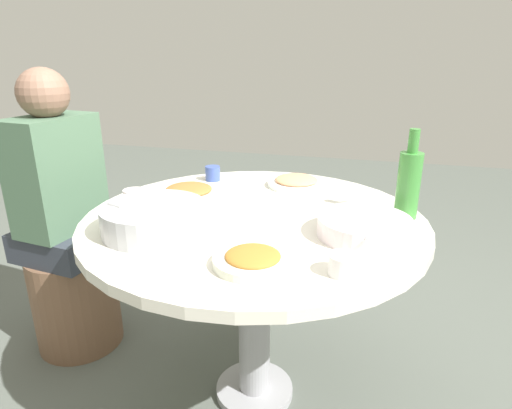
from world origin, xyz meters
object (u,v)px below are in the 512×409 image
object	(u,v)px
dish_tofu_braise	(253,259)
tea_cup_side	(213,173)
tea_cup_near	(134,199)
tea_cup_far	(344,265)
dish_shrimp	(296,182)
dish_stirfry	(189,192)
round_dining_table	(254,246)
stool_for_diner_left	(76,298)
green_bottle	(409,183)
rice_bowl	(154,218)
soup_bowl	(364,227)
diner_left	(58,182)

from	to	relation	value
dish_tofu_braise	tea_cup_side	xyz separation A→B (m)	(0.69, 0.37, 0.01)
tea_cup_near	tea_cup_side	xyz separation A→B (m)	(0.39, -0.14, -0.00)
dish_tofu_braise	tea_cup_far	distance (m)	0.23
dish_shrimp	dish_stirfry	world-z (taller)	dish_stirfry
round_dining_table	stool_for_diner_left	distance (m)	0.95
dish_shrimp	tea_cup_near	distance (m)	0.64
dish_shrimp	tea_cup_far	distance (m)	0.74
round_dining_table	tea_cup_side	distance (m)	0.47
dish_shrimp	green_bottle	size ratio (longest dim) A/B	0.80
green_bottle	stool_for_diner_left	world-z (taller)	green_bottle
rice_bowl	green_bottle	distance (m)	0.81
rice_bowl	round_dining_table	bearing A→B (deg)	-51.07
tea_cup_far	tea_cup_near	bearing A→B (deg)	68.34
round_dining_table	tea_cup_far	xyz separation A→B (m)	(-0.33, -0.32, 0.14)
soup_bowl	tea_cup_side	xyz separation A→B (m)	(0.43, 0.63, 0.00)
dish_tofu_braise	green_bottle	world-z (taller)	green_bottle
dish_shrimp	tea_cup_far	size ratio (longest dim) A/B	3.10
rice_bowl	tea_cup_far	world-z (taller)	rice_bowl
dish_tofu_braise	stool_for_diner_left	distance (m)	1.17
dish_stirfry	stool_for_diner_left	size ratio (longest dim) A/B	0.52
dish_stirfry	diner_left	xyz separation A→B (m)	(-0.02, 0.56, -0.00)
dish_stirfry	tea_cup_side	size ratio (longest dim) A/B	3.66
tea_cup_near	diner_left	distance (m)	0.45
dish_shrimp	diner_left	xyz separation A→B (m)	(-0.26, 0.92, 0.00)
round_dining_table	tea_cup_near	size ratio (longest dim) A/B	15.74
diner_left	round_dining_table	bearing A→B (deg)	-97.02
soup_bowl	tea_cup_far	size ratio (longest dim) A/B	4.01
diner_left	dish_stirfry	bearing A→B (deg)	-88.06
rice_bowl	diner_left	bearing A→B (deg)	62.38
round_dining_table	green_bottle	world-z (taller)	green_bottle
round_dining_table	tea_cup_far	world-z (taller)	tea_cup_far
tea_cup_far	stool_for_diner_left	bearing A→B (deg)	69.61
soup_bowl	tea_cup_near	size ratio (longest dim) A/B	4.22
dish_stirfry	tea_cup_far	xyz separation A→B (m)	(-0.45, -0.60, 0.01)
dish_shrimp	tea_cup_side	xyz separation A→B (m)	(-0.01, 0.35, 0.01)
tea_cup_far	dish_stirfry	bearing A→B (deg)	53.20
rice_bowl	soup_bowl	distance (m)	0.62
dish_tofu_braise	green_bottle	distance (m)	0.61
tea_cup_near	dish_tofu_braise	bearing A→B (deg)	-120.75
round_dining_table	dish_shrimp	world-z (taller)	dish_shrimp
tea_cup_near	dish_stirfry	bearing A→B (deg)	-40.34
tea_cup_far	tea_cup_side	xyz separation A→B (m)	(0.68, 0.59, 0.00)
round_dining_table	soup_bowl	distance (m)	0.39
tea_cup_near	tea_cup_side	bearing A→B (deg)	-20.31
dish_stirfry	stool_for_diner_left	xyz separation A→B (m)	(-0.02, 0.56, -0.54)
tea_cup_far	round_dining_table	bearing A→B (deg)	43.94
round_dining_table	tea_cup_far	size ratio (longest dim) A/B	14.98
rice_bowl	dish_shrimp	size ratio (longest dim) A/B	1.35
stool_for_diner_left	dish_tofu_braise	bearing A→B (deg)	-115.34
tea_cup_near	diner_left	xyz separation A→B (m)	(0.14, 0.43, -0.01)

